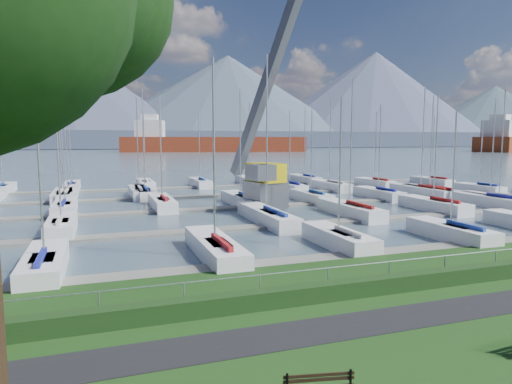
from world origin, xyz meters
name	(u,v)px	position (x,y,z in m)	size (l,w,h in m)	color
path	(392,319)	(0.00, -3.00, 0.01)	(160.00, 2.00, 0.04)	black
water	(115,151)	(0.00, 260.00, -0.40)	(800.00, 540.00, 0.20)	#485C6A
hedge	(354,288)	(0.00, -0.40, 0.35)	(80.00, 0.70, 0.70)	#193413
fence	(349,266)	(0.00, 0.00, 1.20)	(0.04, 0.04, 80.00)	#979B9F
foothill	(111,139)	(0.00, 330.00, 6.00)	(900.00, 80.00, 12.00)	#424B61
mountains	(116,92)	(7.35, 404.62, 46.68)	(1190.00, 360.00, 115.00)	#404A5D
docks	(208,209)	(0.00, 26.00, -0.22)	(90.00, 41.60, 0.25)	gray
crane	(266,151)	(5.68, 25.52, 5.33)	(6.85, 13.16, 22.35)	#5A5C61
cargo_ship_mid	(206,144)	(44.49, 220.51, 3.58)	(96.57, 39.69, 21.50)	maroon
sailboat_fleet	(197,150)	(-0.42, 28.89, 5.40)	(75.41, 48.70, 13.64)	silver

